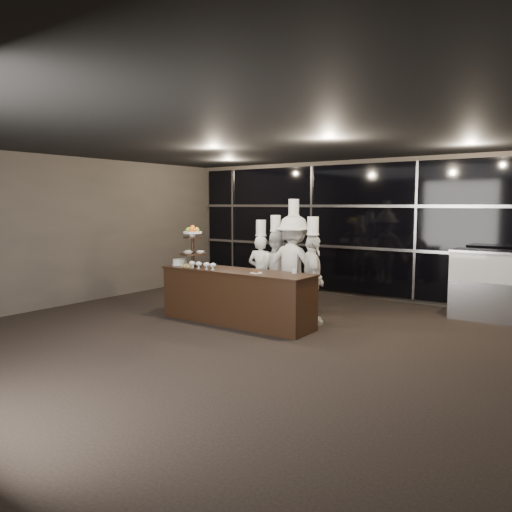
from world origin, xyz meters
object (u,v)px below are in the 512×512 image
Objects in this scene: chef_b at (275,271)px; chef_c at (293,265)px; buffet_counter at (236,296)px; chef_a at (261,271)px; display_stand at (193,243)px; chef_d at (312,278)px; display_case at (495,282)px; layer_cake at (180,262)px.

chef_c is (0.43, -0.06, 0.14)m from chef_b.
buffet_counter is 1.63× the size of chef_a.
chef_d is at bearing 18.63° from display_stand.
buffet_counter is at bearing -141.96° from display_case.
chef_a is 0.95× the size of chef_d.
chef_b is 1.18m from chef_d.
chef_c is (0.44, 1.14, 0.46)m from buffet_counter.
chef_a reaches higher than layer_cake.
display_stand is 2.27m from chef_d.
layer_cake is at bearing -169.87° from display_stand.
display_case is at bearing 23.43° from chef_a.
display_stand is at bearing -161.37° from chef_d.
chef_a reaches higher than display_stand.
chef_d is (1.36, -0.42, 0.03)m from chef_a.
chef_c is at bearing 1.07° from chef_a.
display_case is (4.83, 2.83, -0.29)m from layer_cake.
display_case reaches higher than layer_cake.
chef_c reaches higher than layer_cake.
layer_cake is 0.17× the size of chef_a.
chef_b is at bearing 49.81° from display_stand.
chef_b reaches higher than chef_d.
buffet_counter is 1.19m from chef_a.
buffet_counter is at bearing -90.49° from chef_b.
chef_c reaches higher than chef_d.
display_case is 0.78× the size of chef_b.
chef_d is at bearing -33.81° from chef_c.
chef_b is (1.01, 1.20, -0.55)m from display_stand.
chef_a is (0.72, 1.12, -0.58)m from display_stand.
chef_a reaches higher than buffet_counter.
chef_b is at bearing 89.51° from buffet_counter.
chef_b is (-3.54, -1.58, 0.10)m from display_case.
chef_a is at bearing 162.96° from chef_d.
chef_a is 0.95× the size of chef_b.
buffet_counter is 1.38m from layer_cake.
display_case is at bearing 27.89° from chef_c.
chef_a is at bearing -178.93° from chef_c.
display_case is at bearing 30.36° from layer_cake.
display_case is 3.88m from chef_b.
buffet_counter is 1.33× the size of chef_c.
display_stand is 0.46m from layer_cake.
layer_cake is 0.16× the size of chef_d.
chef_c is (-3.11, -1.65, 0.24)m from display_case.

